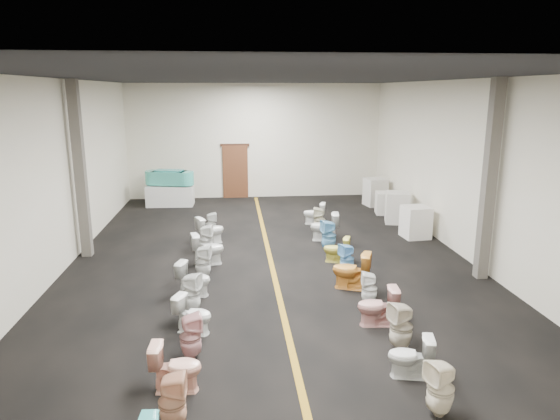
# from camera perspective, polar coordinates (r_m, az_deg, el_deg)

# --- Properties ---
(floor) EXTENTS (16.00, 16.00, 0.00)m
(floor) POSITION_cam_1_polar(r_m,az_deg,el_deg) (12.65, -1.04, -5.97)
(floor) COLOR black
(floor) RESTS_ON ground
(ceiling) EXTENTS (16.00, 16.00, 0.00)m
(ceiling) POSITION_cam_1_polar(r_m,az_deg,el_deg) (11.93, -1.14, 14.86)
(ceiling) COLOR black
(ceiling) RESTS_ON ground
(wall_back) EXTENTS (10.00, 0.00, 10.00)m
(wall_back) POSITION_cam_1_polar(r_m,az_deg,el_deg) (20.01, -2.88, 7.85)
(wall_back) COLOR beige
(wall_back) RESTS_ON ground
(wall_front) EXTENTS (10.00, 0.00, 10.00)m
(wall_front) POSITION_cam_1_polar(r_m,az_deg,el_deg) (4.46, 7.13, -12.79)
(wall_front) COLOR beige
(wall_front) RESTS_ON ground
(wall_left) EXTENTS (0.00, 16.00, 16.00)m
(wall_left) POSITION_cam_1_polar(r_m,az_deg,el_deg) (12.73, -24.19, 3.42)
(wall_left) COLOR beige
(wall_left) RESTS_ON ground
(wall_right) EXTENTS (0.00, 16.00, 16.00)m
(wall_right) POSITION_cam_1_polar(r_m,az_deg,el_deg) (13.43, 20.76, 4.20)
(wall_right) COLOR beige
(wall_right) RESTS_ON ground
(aisle_stripe) EXTENTS (0.12, 15.60, 0.01)m
(aisle_stripe) POSITION_cam_1_polar(r_m,az_deg,el_deg) (12.65, -1.04, -5.95)
(aisle_stripe) COLOR #956A15
(aisle_stripe) RESTS_ON floor
(back_door) EXTENTS (1.00, 0.10, 2.10)m
(back_door) POSITION_cam_1_polar(r_m,az_deg,el_deg) (20.09, -5.12, 4.38)
(back_door) COLOR #562D19
(back_door) RESTS_ON floor
(door_frame) EXTENTS (1.15, 0.08, 0.10)m
(door_frame) POSITION_cam_1_polar(r_m,az_deg,el_deg) (19.96, -5.19, 7.42)
(door_frame) COLOR #331C11
(door_frame) RESTS_ON back_door
(column_left) EXTENTS (0.25, 0.25, 4.50)m
(column_left) POSITION_cam_1_polar(r_m,az_deg,el_deg) (13.60, -21.88, 4.21)
(column_left) COLOR #59544C
(column_left) RESTS_ON floor
(column_right) EXTENTS (0.25, 0.25, 4.50)m
(column_right) POSITION_cam_1_polar(r_m,az_deg,el_deg) (12.00, 22.79, 3.01)
(column_right) COLOR #59544C
(column_right) RESTS_ON floor
(display_table) EXTENTS (1.73, 0.91, 0.76)m
(display_table) POSITION_cam_1_polar(r_m,az_deg,el_deg) (19.18, -12.42, 1.64)
(display_table) COLOR silver
(display_table) RESTS_ON floor
(bathtub) EXTENTS (1.82, 0.96, 0.55)m
(bathtub) POSITION_cam_1_polar(r_m,az_deg,el_deg) (19.05, -12.52, 3.67)
(bathtub) COLOR teal
(bathtub) RESTS_ON display_table
(appliance_crate_a) EXTENTS (0.79, 0.79, 0.93)m
(appliance_crate_a) POSITION_cam_1_polar(r_m,az_deg,el_deg) (15.14, 15.25, -1.34)
(appliance_crate_a) COLOR white
(appliance_crate_a) RESTS_ON floor
(appliance_crate_b) EXTENTS (0.89, 0.89, 1.01)m
(appliance_crate_b) POSITION_cam_1_polar(r_m,az_deg,el_deg) (16.67, 13.24, 0.27)
(appliance_crate_b) COLOR silver
(appliance_crate_b) RESTS_ON floor
(appliance_crate_c) EXTENTS (0.77, 0.77, 0.76)m
(appliance_crate_c) POSITION_cam_1_polar(r_m,az_deg,el_deg) (17.84, 11.97, 0.78)
(appliance_crate_c) COLOR silver
(appliance_crate_c) RESTS_ON floor
(appliance_crate_d) EXTENTS (0.84, 0.84, 1.03)m
(appliance_crate_d) POSITION_cam_1_polar(r_m,az_deg,el_deg) (19.03, 10.83, 2.04)
(appliance_crate_d) COLOR beige
(appliance_crate_d) RESTS_ON floor
(toilet_left_1) EXTENTS (0.37, 0.36, 0.78)m
(toilet_left_1) POSITION_cam_1_polar(r_m,az_deg,el_deg) (6.88, -12.19, -20.66)
(toilet_left_1) COLOR #E3A582
(toilet_left_1) RESTS_ON floor
(toilet_left_2) EXTENTS (0.74, 0.45, 0.74)m
(toilet_left_2) POSITION_cam_1_polar(r_m,az_deg,el_deg) (7.61, -11.78, -17.18)
(toilet_left_2) COLOR #FBB79F
(toilet_left_2) RESTS_ON floor
(toilet_left_3) EXTENTS (0.42, 0.42, 0.76)m
(toilet_left_3) POSITION_cam_1_polar(r_m,az_deg,el_deg) (8.35, -10.18, -14.06)
(toilet_left_3) COLOR #D29698
(toilet_left_3) RESTS_ON floor
(toilet_left_4) EXTENTS (0.77, 0.61, 0.69)m
(toilet_left_4) POSITION_cam_1_polar(r_m,az_deg,el_deg) (9.17, -9.88, -11.68)
(toilet_left_4) COLOR white
(toilet_left_4) RESTS_ON floor
(toilet_left_5) EXTENTS (0.47, 0.47, 0.81)m
(toilet_left_5) POSITION_cam_1_polar(r_m,az_deg,el_deg) (9.90, -10.15, -9.37)
(toilet_left_5) COLOR silver
(toilet_left_5) RESTS_ON floor
(toilet_left_6) EXTENTS (0.80, 0.60, 0.72)m
(toilet_left_6) POSITION_cam_1_polar(r_m,az_deg,el_deg) (10.74, -9.81, -7.75)
(toilet_left_6) COLOR silver
(toilet_left_6) RESTS_ON floor
(toilet_left_7) EXTENTS (0.41, 0.41, 0.78)m
(toilet_left_7) POSITION_cam_1_polar(r_m,az_deg,el_deg) (11.62, -8.79, -5.91)
(toilet_left_7) COLOR silver
(toilet_left_7) RESTS_ON floor
(toilet_left_8) EXTENTS (0.87, 0.61, 0.81)m
(toilet_left_8) POSITION_cam_1_polar(r_m,az_deg,el_deg) (12.49, -8.27, -4.41)
(toilet_left_8) COLOR white
(toilet_left_8) RESTS_ON floor
(toilet_left_9) EXTENTS (0.40, 0.39, 0.79)m
(toilet_left_9) POSITION_cam_1_polar(r_m,az_deg,el_deg) (13.30, -8.48, -3.36)
(toilet_left_9) COLOR silver
(toilet_left_9) RESTS_ON floor
(toilet_left_10) EXTENTS (0.89, 0.72, 0.79)m
(toilet_left_10) POSITION_cam_1_polar(r_m,az_deg,el_deg) (14.17, -7.97, -2.28)
(toilet_left_10) COLOR white
(toilet_left_10) RESTS_ON floor
(toilet_left_11) EXTENTS (0.36, 0.36, 0.69)m
(toilet_left_11) POSITION_cam_1_polar(r_m,az_deg,el_deg) (14.98, -7.90, -1.61)
(toilet_left_11) COLOR silver
(toilet_left_11) RESTS_ON floor
(toilet_right_0) EXTENTS (0.46, 0.45, 0.79)m
(toilet_right_0) POSITION_cam_1_polar(r_m,az_deg,el_deg) (7.29, 17.86, -18.84)
(toilet_right_0) COLOR #F5E8CC
(toilet_right_0) RESTS_ON floor
(toilet_right_1) EXTENTS (0.73, 0.51, 0.67)m
(toilet_right_1) POSITION_cam_1_polar(r_m,az_deg,el_deg) (8.02, 14.67, -15.91)
(toilet_right_1) COLOR silver
(toilet_right_1) RESTS_ON floor
(toilet_right_2) EXTENTS (0.46, 0.45, 0.83)m
(toilet_right_2) POSITION_cam_1_polar(r_m,az_deg,el_deg) (8.70, 13.67, -12.82)
(toilet_right_2) COLOR beige
(toilet_right_2) RESTS_ON floor
(toilet_right_3) EXTENTS (0.76, 0.48, 0.75)m
(toilet_right_3) POSITION_cam_1_polar(r_m,az_deg,el_deg) (9.45, 11.09, -10.76)
(toilet_right_3) COLOR #D1928C
(toilet_right_3) RESTS_ON floor
(toilet_right_4) EXTENTS (0.36, 0.35, 0.69)m
(toilet_right_4) POSITION_cam_1_polar(r_m,az_deg,el_deg) (10.29, 10.17, -8.83)
(toilet_right_4) COLOR white
(toilet_right_4) RESTS_ON floor
(toilet_right_5) EXTENTS (0.93, 0.73, 0.83)m
(toilet_right_5) POSITION_cam_1_polar(r_m,az_deg,el_deg) (11.00, 8.15, -6.85)
(toilet_right_5) COLOR orange
(toilet_right_5) RESTS_ON floor
(toilet_right_6) EXTENTS (0.43, 0.43, 0.74)m
(toilet_right_6) POSITION_cam_1_polar(r_m,az_deg,el_deg) (11.86, 7.66, -5.56)
(toilet_right_6) COLOR #78BEF2
(toilet_right_6) RESTS_ON floor
(toilet_right_7) EXTENTS (0.74, 0.57, 0.67)m
(toilet_right_7) POSITION_cam_1_polar(r_m,az_deg,el_deg) (12.63, 6.47, -4.50)
(toilet_right_7) COLOR #DED250
(toilet_right_7) RESTS_ON floor
(toilet_right_8) EXTENTS (0.45, 0.44, 0.86)m
(toilet_right_8) POSITION_cam_1_polar(r_m,az_deg,el_deg) (13.43, 5.60, -2.95)
(toilet_right_8) COLOR #70B4DF
(toilet_right_8) RESTS_ON floor
(toilet_right_9) EXTENTS (0.86, 0.57, 0.82)m
(toilet_right_9) POSITION_cam_1_polar(r_m,az_deg,el_deg) (14.39, 5.09, -1.90)
(toilet_right_9) COLOR silver
(toilet_right_9) RESTS_ON floor
(toilet_right_10) EXTENTS (0.42, 0.42, 0.78)m
(toilet_right_10) POSITION_cam_1_polar(r_m,az_deg,el_deg) (15.18, 4.53, -1.14)
(toilet_right_10) COLOR beige
(toilet_right_10) RESTS_ON floor
(toilet_right_11) EXTENTS (0.78, 0.58, 0.71)m
(toilet_right_11) POSITION_cam_1_polar(r_m,az_deg,el_deg) (16.11, 3.94, -0.39)
(toilet_right_11) COLOR white
(toilet_right_11) RESTS_ON floor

